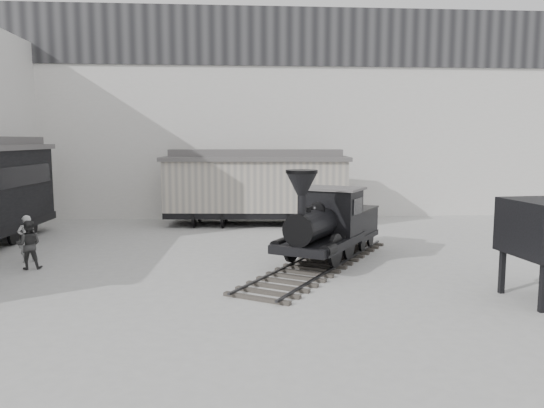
{
  "coord_description": "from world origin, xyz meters",
  "views": [
    {
      "loc": [
        -1.01,
        -14.41,
        4.21
      ],
      "look_at": [
        0.33,
        3.51,
        2.0
      ],
      "focal_mm": 35.0,
      "sensor_mm": 36.0,
      "label": 1
    }
  ],
  "objects": [
    {
      "name": "visitor_a",
      "position": [
        -8.05,
        4.01,
        0.82
      ],
      "size": [
        0.7,
        0.6,
        1.64
      ],
      "primitive_type": "imported",
      "rotation": [
        0.0,
        0.0,
        3.57
      ],
      "color": "#BABABA",
      "rests_on": "ground"
    },
    {
      "name": "boxcar",
      "position": [
        0.13,
        11.47,
        1.94
      ],
      "size": [
        9.25,
        3.54,
        3.71
      ],
      "rotation": [
        0.0,
        0.0,
        -0.08
      ],
      "color": "black",
      "rests_on": "ground"
    },
    {
      "name": "locomotive",
      "position": [
        2.21,
        3.31,
        1.18
      ],
      "size": [
        6.43,
        8.71,
        3.19
      ],
      "rotation": [
        0.0,
        0.0,
        -0.55
      ],
      "color": "#36332E",
      "rests_on": "ground"
    },
    {
      "name": "north_wall",
      "position": [
        0.0,
        14.98,
        5.55
      ],
      "size": [
        34.0,
        2.51,
        11.0
      ],
      "color": "silver",
      "rests_on": "ground"
    },
    {
      "name": "visitor_b",
      "position": [
        -7.63,
        3.02,
        0.8
      ],
      "size": [
        0.87,
        0.73,
        1.6
      ],
      "primitive_type": "imported",
      "rotation": [
        0.0,
        0.0,
        3.31
      ],
      "color": "#2F2F2F",
      "rests_on": "ground"
    },
    {
      "name": "ground",
      "position": [
        0.0,
        0.0,
        0.0
      ],
      "size": [
        90.0,
        90.0,
        0.0
      ],
      "primitive_type": "plane",
      "color": "#9E9E9B"
    }
  ]
}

